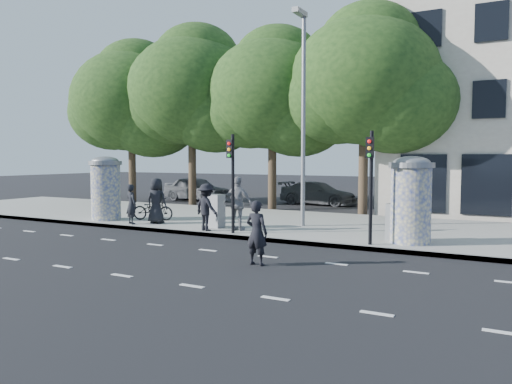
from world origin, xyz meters
The scene contains 24 objects.
ground centered at (0.00, 0.00, 0.00)m, with size 120.00×120.00×0.00m, color black.
sidewalk centered at (0.00, 7.50, 0.07)m, with size 40.00×8.00×0.15m, color gray.
curb centered at (0.00, 3.55, 0.07)m, with size 40.00×0.10×0.16m, color slate.
lane_dash_near centered at (0.00, -2.20, 0.00)m, with size 32.00×0.12×0.01m, color silver.
lane_dash_far centered at (0.00, 1.40, 0.00)m, with size 32.00×0.12×0.01m, color silver.
ad_column_left centered at (-7.20, 4.50, 1.54)m, with size 1.36×1.36×2.65m.
ad_column_right centered at (5.20, 4.70, 1.54)m, with size 1.36×1.36×2.65m.
traffic_pole_near centered at (-0.60, 3.79, 2.23)m, with size 0.22×0.31×3.40m.
traffic_pole_far centered at (4.20, 3.79, 2.23)m, with size 0.22×0.31×3.40m.
street_lamp centered at (0.80, 6.63, 4.79)m, with size 0.25×0.93×8.00m.
tree_far_left centered at (-13.00, 12.50, 6.19)m, with size 7.20×7.20×9.26m.
tree_mid_left centered at (-8.50, 12.50, 6.50)m, with size 7.20×7.20×9.57m.
tree_near_left centered at (-3.50, 12.70, 6.06)m, with size 6.80×6.80×8.97m.
tree_center centered at (1.50, 12.30, 6.31)m, with size 7.00×7.00×9.30m.
ped_a centered at (-4.56, 4.57, 1.05)m, with size 0.88×0.57×1.80m, color black.
ped_b centered at (-5.31, 3.96, 0.93)m, with size 0.57×0.37×1.56m, color black.
ped_d centered at (-1.72, 3.89, 0.99)m, with size 1.09×0.62×1.68m, color black.
ped_e centered at (-0.77, 4.47, 1.12)m, with size 1.13×0.64×1.93m, color gray.
man_road centered at (2.23, 0.32, 0.84)m, with size 0.61×0.40×1.67m, color black.
bicycle centered at (-5.36, 5.30, 0.61)m, with size 1.75×0.61×0.92m, color black.
cabinet_left centered at (-1.87, 4.71, 0.77)m, with size 0.59×0.43×1.23m, color gray.
cabinet_right centered at (4.75, 4.83, 0.74)m, with size 0.56×0.41×1.18m, color gray.
car_left centered at (-10.19, 15.31, 0.76)m, with size 4.46×1.80×1.52m, color slate.
car_right centered at (-2.35, 16.42, 0.67)m, with size 4.59×1.87×1.33m, color #4F5256.
Camera 1 is at (8.22, -10.83, 2.77)m, focal length 35.00 mm.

